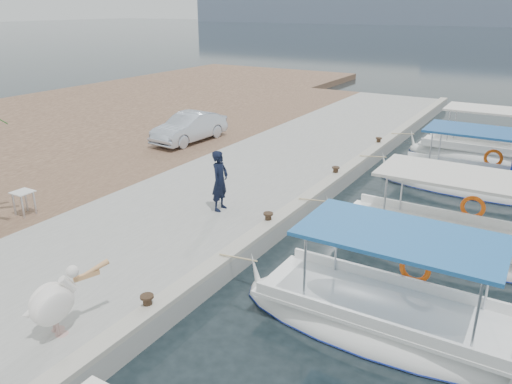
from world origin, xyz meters
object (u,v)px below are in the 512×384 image
fishing_caique_b (383,324)px  pelican (54,302)px  parked_car (189,127)px  fishing_caique_c (450,248)px  fishing_caique_e (483,157)px  fisherman (220,181)px  fishing_caique_d (480,186)px

fishing_caique_b → pelican: 6.52m
pelican → parked_car: (-6.67, 12.61, -0.01)m
fishing_caique_c → pelican: bearing=-124.0°
fishing_caique_c → pelican: (-5.60, -8.31, 1.03)m
fishing_caique_b → parked_car: (-11.76, 8.67, 1.02)m
fishing_caique_b → fishing_caique_c: same height
fishing_caique_b → fishing_caique_e: same height
fishing_caique_b → fishing_caique_e: (-0.01, 14.27, 0.00)m
fisherman → parked_car: 8.39m
fishing_caique_e → parked_car: bearing=-154.5°
fishing_caique_d → parked_car: 12.36m
fishing_caique_b → fishing_caique_d: size_ratio=0.89×
pelican → fisherman: 6.66m
fishing_caique_c → pelican: 10.07m
fishing_caique_e → fishing_caique_c: bearing=-87.0°
fishing_caique_b → fishing_caique_e: 14.27m
fishing_caique_b → pelican: (-5.09, -3.95, 1.03)m
fishing_caique_c → parked_car: (-12.27, 4.30, 1.02)m
fishing_caique_e → fisherman: (-5.90, -11.61, 1.30)m
fishing_caique_c → fishing_caique_d: (-0.02, 5.55, 0.07)m
fishing_caique_c → fisherman: bearing=-165.1°
fisherman → fishing_caique_b: bearing=-119.2°
fishing_caique_c → fishing_caique_e: size_ratio=1.16×
fishing_caique_e → pelican: (-5.08, -18.22, 1.03)m
fisherman → parked_car: size_ratio=0.47×
pelican → fishing_caique_c: bearing=56.0°
fishing_caique_d → fishing_caique_e: 4.39m
fishing_caique_d → parked_car: fishing_caique_d is taller
fishing_caique_b → parked_car: size_ratio=1.63×
fishing_caique_b → pelican: bearing=-142.2°
fishing_caique_c → fishing_caique_b: bearing=-96.6°
fishing_caique_b → fishing_caique_c: size_ratio=0.86×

